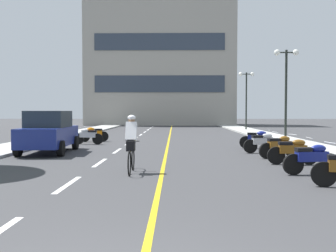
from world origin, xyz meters
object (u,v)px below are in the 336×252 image
Objects in this scene: motorcycle_4 at (280,146)px; motorcycle_3 at (293,151)px; cyclist_rider at (131,142)px; parked_car_near at (49,132)px; street_lamp_mid at (286,74)px; motorcycle_8 at (94,134)px; motorcycle_2 at (312,158)px; motorcycle_7 at (88,136)px; motorcycle_5 at (263,142)px; motorcycle_6 at (258,139)px; street_lamp_far at (246,88)px.

motorcycle_3 is at bearing -91.53° from motorcycle_4.
parked_car_near is at bearing 128.41° from cyclist_rider.
street_lamp_mid is 11.94m from motorcycle_8.
motorcycle_8 is at bearing 126.63° from motorcycle_2.
parked_car_near is 10.10m from motorcycle_3.
motorcycle_8 is 11.95m from cyclist_rider.
parked_car_near reaches higher than motorcycle_7.
motorcycle_3 is 1.01× the size of motorcycle_7.
motorcycle_8 is (0.65, 6.13, -0.44)m from parked_car_near.
street_lamp_mid is at bearing 77.25° from motorcycle_2.
motorcycle_5 is (-2.79, -6.30, -3.53)m from street_lamp_mid.
motorcycle_2 and motorcycle_7 have the same top height.
motorcycle_3 and motorcycle_5 have the same top height.
motorcycle_2 is 5.61m from motorcycle_5.
cyclist_rider is at bearing -161.59° from motorcycle_3.
cyclist_rider is at bearing -125.92° from motorcycle_6.
motorcycle_6 is at bearing 54.08° from cyclist_rider.
street_lamp_far is 25.78m from motorcycle_2.
street_lamp_mid is at bearing 10.23° from motorcycle_7.
cyclist_rider is (-5.32, -3.52, 0.41)m from motorcycle_4.
cyclist_rider is (-7.87, -11.61, -3.12)m from street_lamp_mid.
motorcycle_8 is (-11.58, -13.66, -3.56)m from street_lamp_far.
motorcycle_2 is 13.11m from motorcycle_7.
motorcycle_8 is at bearing 144.70° from motorcycle_5.
motorcycle_8 is at bearing 92.00° from motorcycle_7.
motorcycle_6 is at bearing -98.84° from street_lamp_far.
motorcycle_4 is at bearing -107.51° from street_lamp_mid.
street_lamp_far is 20.30m from motorcycle_5.
motorcycle_3 is (9.46, -3.52, -0.44)m from parked_car_near.
motorcycle_3 and motorcycle_7 have the same top height.
street_lamp_mid reaches higher than motorcycle_7.
motorcycle_5 is (9.27, 0.04, -0.44)m from parked_car_near.
parked_car_near is at bearing -99.51° from motorcycle_7.
street_lamp_mid is 3.24× the size of motorcycle_8.
street_lamp_far is (0.18, 13.47, 0.03)m from street_lamp_mid.
cyclist_rider reaches higher than motorcycle_7.
street_lamp_far is 1.26× the size of parked_car_near.
motorcycle_5 is at bearing -98.53° from street_lamp_far.
motorcycle_3 is at bearing 87.36° from motorcycle_2.
street_lamp_mid is 13.96m from parked_car_near.
motorcycle_7 is 1.85m from motorcycle_8.
cyclist_rider is (-5.08, -5.31, 0.41)m from motorcycle_5.
motorcycle_2 is 1.01× the size of motorcycle_4.
motorcycle_2 is (9.36, -5.58, -0.44)m from parked_car_near.
motorcycle_4 is 0.99× the size of motorcycle_5.
street_lamp_far is 3.04× the size of cyclist_rider.
motorcycle_2 and motorcycle_8 have the same top height.
motorcycle_5 is 1.01× the size of motorcycle_6.
motorcycle_3 is 1.76m from motorcycle_4.
motorcycle_2 and motorcycle_5 have the same top height.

